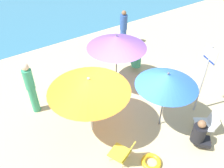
{
  "coord_description": "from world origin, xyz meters",
  "views": [
    {
      "loc": [
        -3.06,
        -3.86,
        5.28
      ],
      "look_at": [
        0.21,
        0.92,
        0.7
      ],
      "focal_mm": 36.91,
      "sensor_mm": 36.0,
      "label": 1
    }
  ],
  "objects_px": {
    "person_a": "(123,28)",
    "beach_bag": "(169,96)",
    "person_c": "(200,134)",
    "swim_ring": "(151,162)",
    "umbrella_purple": "(117,42)",
    "beach_chair_b": "(123,153)",
    "person_d": "(31,88)",
    "umbrella_blue": "(167,80)",
    "beach_chair_c": "(208,123)",
    "umbrella_orange": "(89,85)",
    "beach_chair_a": "(153,83)",
    "person_b": "(136,61)",
    "warning_sign": "(205,72)"
  },
  "relations": [
    {
      "from": "person_a",
      "to": "beach_bag",
      "type": "bearing_deg",
      "value": 162.44
    },
    {
      "from": "person_c",
      "to": "swim_ring",
      "type": "relative_size",
      "value": 1.85
    },
    {
      "from": "swim_ring",
      "to": "umbrella_purple",
      "type": "bearing_deg",
      "value": 70.18
    },
    {
      "from": "beach_chair_b",
      "to": "person_d",
      "type": "distance_m",
      "value": 3.34
    },
    {
      "from": "umbrella_blue",
      "to": "beach_chair_b",
      "type": "xyz_separation_m",
      "value": [
        -1.66,
        -0.41,
        -1.32
      ]
    },
    {
      "from": "beach_chair_c",
      "to": "person_a",
      "type": "height_order",
      "value": "person_a"
    },
    {
      "from": "umbrella_orange",
      "to": "umbrella_purple",
      "type": "relative_size",
      "value": 1.07
    },
    {
      "from": "umbrella_purple",
      "to": "beach_chair_c",
      "type": "bearing_deg",
      "value": -74.14
    },
    {
      "from": "beach_chair_c",
      "to": "umbrella_purple",
      "type": "bearing_deg",
      "value": -38.55
    },
    {
      "from": "swim_ring",
      "to": "beach_bag",
      "type": "xyz_separation_m",
      "value": [
        2.16,
        1.52,
        0.09
      ]
    },
    {
      "from": "beach_chair_b",
      "to": "beach_chair_c",
      "type": "height_order",
      "value": "beach_chair_b"
    },
    {
      "from": "beach_chair_a",
      "to": "person_b",
      "type": "bearing_deg",
      "value": -71.65
    },
    {
      "from": "warning_sign",
      "to": "umbrella_purple",
      "type": "bearing_deg",
      "value": 136.49
    },
    {
      "from": "warning_sign",
      "to": "swim_ring",
      "type": "xyz_separation_m",
      "value": [
        -2.46,
        -0.69,
        -1.46
      ]
    },
    {
      "from": "umbrella_blue",
      "to": "warning_sign",
      "type": "distance_m",
      "value": 1.37
    },
    {
      "from": "beach_chair_a",
      "to": "person_d",
      "type": "xyz_separation_m",
      "value": [
        -3.79,
        1.34,
        0.63
      ]
    },
    {
      "from": "warning_sign",
      "to": "beach_bag",
      "type": "relative_size",
      "value": 7.66
    },
    {
      "from": "beach_chair_b",
      "to": "beach_chair_c",
      "type": "bearing_deg",
      "value": -124.2
    },
    {
      "from": "swim_ring",
      "to": "beach_chair_b",
      "type": "bearing_deg",
      "value": 139.34
    },
    {
      "from": "umbrella_orange",
      "to": "beach_bag",
      "type": "bearing_deg",
      "value": -6.4
    },
    {
      "from": "umbrella_orange",
      "to": "beach_chair_b",
      "type": "xyz_separation_m",
      "value": [
        0.12,
        -1.36,
        -1.33
      ]
    },
    {
      "from": "umbrella_orange",
      "to": "beach_bag",
      "type": "xyz_separation_m",
      "value": [
        2.83,
        -0.32,
        -1.53
      ]
    },
    {
      "from": "beach_chair_c",
      "to": "swim_ring",
      "type": "relative_size",
      "value": 1.46
    },
    {
      "from": "beach_chair_a",
      "to": "person_c",
      "type": "relative_size",
      "value": 0.78
    },
    {
      "from": "person_c",
      "to": "person_b",
      "type": "bearing_deg",
      "value": 123.27
    },
    {
      "from": "person_b",
      "to": "person_c",
      "type": "bearing_deg",
      "value": -164.36
    },
    {
      "from": "umbrella_blue",
      "to": "beach_bag",
      "type": "distance_m",
      "value": 1.95
    },
    {
      "from": "umbrella_orange",
      "to": "person_a",
      "type": "height_order",
      "value": "umbrella_orange"
    },
    {
      "from": "swim_ring",
      "to": "beach_chair_a",
      "type": "bearing_deg",
      "value": 47.03
    },
    {
      "from": "beach_chair_c",
      "to": "person_a",
      "type": "distance_m",
      "value": 5.72
    },
    {
      "from": "umbrella_purple",
      "to": "swim_ring",
      "type": "bearing_deg",
      "value": -109.82
    },
    {
      "from": "beach_chair_b",
      "to": "swim_ring",
      "type": "relative_size",
      "value": 1.35
    },
    {
      "from": "umbrella_orange",
      "to": "beach_chair_b",
      "type": "distance_m",
      "value": 1.91
    },
    {
      "from": "warning_sign",
      "to": "beach_bag",
      "type": "height_order",
      "value": "warning_sign"
    },
    {
      "from": "umbrella_orange",
      "to": "person_a",
      "type": "bearing_deg",
      "value": 43.7
    },
    {
      "from": "beach_chair_a",
      "to": "beach_chair_c",
      "type": "bearing_deg",
      "value": 119.93
    },
    {
      "from": "beach_bag",
      "to": "swim_ring",
      "type": "bearing_deg",
      "value": -144.92
    },
    {
      "from": "beach_bag",
      "to": "umbrella_blue",
      "type": "bearing_deg",
      "value": -148.54
    },
    {
      "from": "umbrella_orange",
      "to": "warning_sign",
      "type": "bearing_deg",
      "value": -20.17
    },
    {
      "from": "person_d",
      "to": "swim_ring",
      "type": "xyz_separation_m",
      "value": [
        1.74,
        -3.54,
        -0.86
      ]
    },
    {
      "from": "person_d",
      "to": "warning_sign",
      "type": "height_order",
      "value": "warning_sign"
    },
    {
      "from": "umbrella_blue",
      "to": "person_d",
      "type": "bearing_deg",
      "value": 136.94
    },
    {
      "from": "umbrella_orange",
      "to": "beach_bag",
      "type": "height_order",
      "value": "umbrella_orange"
    },
    {
      "from": "beach_chair_c",
      "to": "warning_sign",
      "type": "relative_size",
      "value": 0.33
    },
    {
      "from": "person_b",
      "to": "person_d",
      "type": "relative_size",
      "value": 0.52
    },
    {
      "from": "umbrella_orange",
      "to": "warning_sign",
      "type": "distance_m",
      "value": 3.34
    },
    {
      "from": "person_b",
      "to": "warning_sign",
      "type": "height_order",
      "value": "warning_sign"
    },
    {
      "from": "beach_chair_b",
      "to": "umbrella_purple",
      "type": "bearing_deg",
      "value": -54.59
    },
    {
      "from": "umbrella_purple",
      "to": "person_b",
      "type": "bearing_deg",
      "value": 14.03
    },
    {
      "from": "beach_chair_a",
      "to": "swim_ring",
      "type": "bearing_deg",
      "value": 76.42
    }
  ]
}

